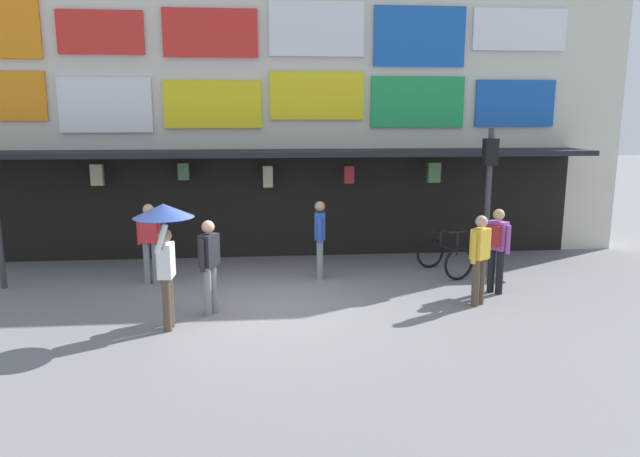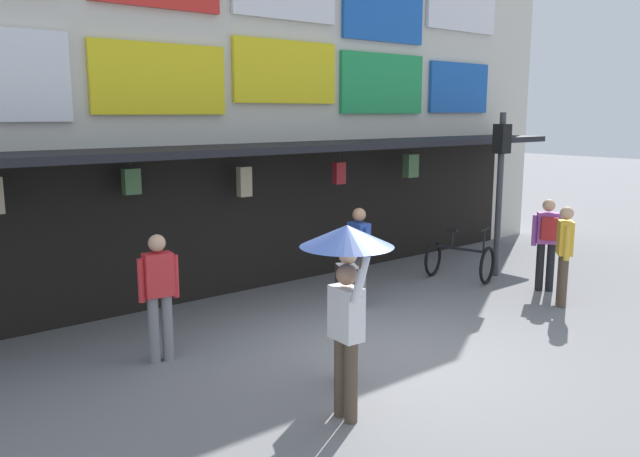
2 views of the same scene
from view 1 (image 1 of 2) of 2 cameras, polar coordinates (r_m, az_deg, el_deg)
The scene contains 10 objects.
ground_plane at distance 10.63m, azimuth -5.12°, elevation -7.82°, with size 80.00×80.00×0.00m, color slate.
shopfront at distance 14.64m, azimuth -5.47°, elevation 13.07°, with size 18.00×2.60×8.00m.
traffic_light_far at distance 12.76m, azimuth 16.38°, elevation 4.79°, with size 0.28×0.33×3.20m.
bicycle_parked at distance 13.00m, azimuth 12.21°, elevation -2.73°, with size 1.02×1.32×1.05m.
pedestrian_in_red at distance 12.22m, azimuth -0.01°, elevation -0.68°, with size 0.25×0.53×1.68m.
pedestrian_in_black at distance 10.17m, azimuth -10.91°, elevation -3.28°, with size 0.36×0.48×1.68m.
pedestrian_in_yellow at distance 10.88m, azimuth 15.55°, elevation -2.56°, with size 0.43×0.40×1.68m.
pedestrian_in_blue at distance 11.69m, azimuth 17.09°, elevation -1.53°, with size 0.47×0.48×1.68m.
pedestrian_with_umbrella at distance 9.46m, azimuth -15.17°, elevation -0.23°, with size 0.96×0.96×2.08m.
pedestrian_in_white at distance 12.36m, azimuth -16.50°, elevation -1.01°, with size 0.53×0.27×1.68m.
Camera 1 is at (0.02, -10.07, 3.42)m, focal length 32.28 mm.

